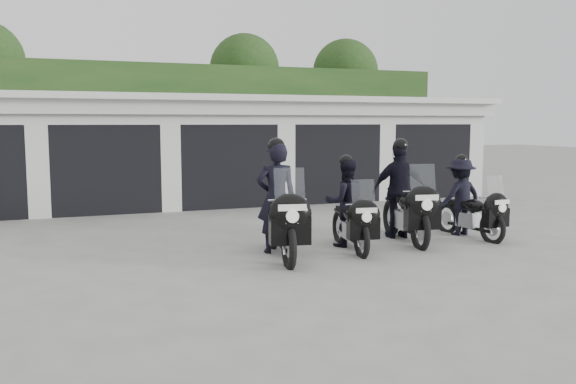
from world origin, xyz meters
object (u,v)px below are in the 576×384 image
object	(u,v)px
police_bike_d	(465,200)
police_bike_a	(280,209)
police_bike_b	(348,208)
police_bike_c	(403,196)

from	to	relation	value
police_bike_d	police_bike_a	bearing A→B (deg)	-178.83
police_bike_b	police_bike_d	xyz separation A→B (m)	(2.69, 0.22, -0.02)
police_bike_c	police_bike_d	bearing A→B (deg)	5.38
police_bike_b	police_bike_a	bearing A→B (deg)	-161.81
police_bike_a	police_bike_b	distance (m)	1.42
police_bike_a	police_bike_b	xyz separation A→B (m)	(1.40, 0.23, -0.09)
police_bike_a	police_bike_c	xyz separation A→B (m)	(2.74, 0.57, 0.03)
police_bike_a	police_bike_c	bearing A→B (deg)	21.57
police_bike_a	police_bike_b	world-z (taller)	police_bike_a
police_bike_b	police_bike_c	distance (m)	1.39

